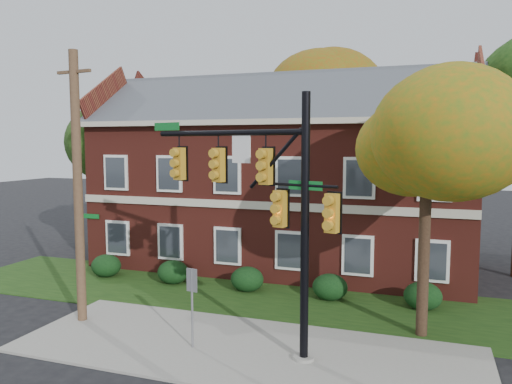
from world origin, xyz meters
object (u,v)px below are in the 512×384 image
(tree_left_rear, at_px, (107,135))
(tree_far_rear, at_px, (337,102))
(apartment_building, at_px, (283,167))
(tree_near_right, at_px, (436,128))
(hedge_center, at_px, (247,279))
(hedge_left, at_px, (173,272))
(hedge_far_right, at_px, (423,296))
(utility_pole, at_px, (78,187))
(hedge_right, at_px, (330,287))
(hedge_far_left, at_px, (106,266))
(sign_post, at_px, (192,295))
(traffic_signal, at_px, (264,195))

(tree_left_rear, xyz_separation_m, tree_far_rear, (11.07, 8.96, 2.16))
(apartment_building, height_order, tree_near_right, apartment_building)
(hedge_center, relative_size, tree_far_rear, 0.12)
(hedge_left, bearing_deg, hedge_far_right, 0.00)
(tree_left_rear, relative_size, utility_pole, 0.95)
(hedge_right, xyz_separation_m, tree_left_rear, (-13.23, 4.14, 6.16))
(hedge_far_left, height_order, sign_post, sign_post)
(tree_left_rear, bearing_deg, sign_post, -45.06)
(hedge_left, distance_m, sign_post, 7.40)
(hedge_left, xyz_separation_m, sign_post, (4.00, -6.11, 1.17))
(hedge_far_left, distance_m, hedge_center, 7.00)
(apartment_building, distance_m, tree_far_rear, 8.84)
(hedge_far_left, xyz_separation_m, sign_post, (7.50, -6.11, 1.17))
(tree_far_rear, bearing_deg, tree_near_right, -69.73)
(hedge_left, bearing_deg, apartment_building, 56.33)
(hedge_left, xyz_separation_m, hedge_far_right, (10.50, 0.00, 0.00))
(traffic_signal, xyz_separation_m, sign_post, (-2.05, -0.62, -3.02))
(apartment_building, xyz_separation_m, hedge_far_right, (7.00, -5.25, -4.46))
(tree_left_rear, bearing_deg, traffic_signal, -38.10)
(hedge_left, xyz_separation_m, tree_near_right, (10.72, -2.83, 6.14))
(hedge_left, distance_m, hedge_far_right, 10.50)
(hedge_far_right, distance_m, tree_left_rear, 18.30)
(hedge_left, relative_size, traffic_signal, 0.18)
(hedge_right, distance_m, traffic_signal, 6.98)
(hedge_far_right, relative_size, tree_near_right, 0.16)
(hedge_center, relative_size, hedge_right, 1.00)
(apartment_building, bearing_deg, sign_post, -87.48)
(hedge_right, height_order, utility_pole, utility_pole)
(apartment_building, height_order, hedge_center, apartment_building)
(hedge_center, distance_m, sign_post, 6.25)
(apartment_building, height_order, hedge_far_right, apartment_building)
(tree_near_right, bearing_deg, sign_post, -154.00)
(hedge_left, relative_size, tree_near_right, 0.16)
(hedge_right, distance_m, tree_left_rear, 15.17)
(hedge_left, height_order, tree_far_rear, tree_far_rear)
(tree_far_rear, distance_m, sign_post, 20.51)
(apartment_building, height_order, tree_left_rear, apartment_building)
(hedge_far_right, xyz_separation_m, tree_far_rear, (-5.66, 13.09, 8.32))
(hedge_center, bearing_deg, tree_near_right, -21.42)
(apartment_building, xyz_separation_m, hedge_right, (3.50, -5.25, -4.46))
(hedge_right, xyz_separation_m, utility_pole, (-7.70, -5.25, 4.19))
(traffic_signal, relative_size, sign_post, 3.04)
(hedge_right, bearing_deg, hedge_left, 180.00)
(hedge_center, bearing_deg, sign_post, -85.33)
(hedge_left, relative_size, utility_pole, 0.15)
(tree_left_rear, height_order, utility_pole, utility_pole)
(hedge_far_left, relative_size, hedge_center, 1.00)
(apartment_building, xyz_separation_m, sign_post, (0.50, -11.37, -3.29))
(hedge_center, xyz_separation_m, sign_post, (0.50, -6.11, 1.17))
(hedge_left, bearing_deg, utility_pole, -97.58)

